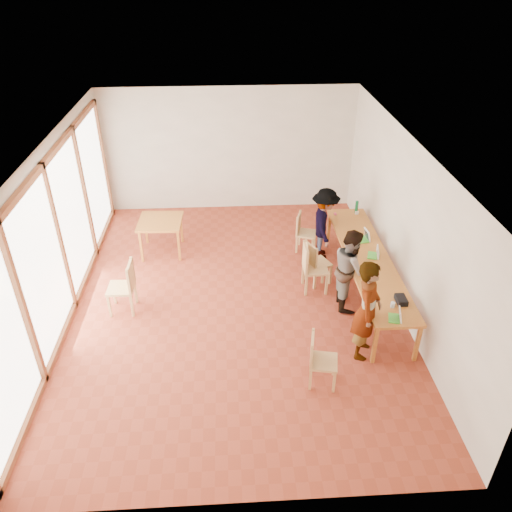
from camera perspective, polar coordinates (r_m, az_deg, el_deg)
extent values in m
plane|color=#963924|center=(9.40, -2.46, -5.14)|extent=(8.00, 8.00, 0.00)
cube|color=beige|center=(12.23, -3.07, 12.00)|extent=(6.00, 0.10, 3.00)
cube|color=beige|center=(5.44, -1.80, -18.01)|extent=(6.00, 0.10, 3.00)
cube|color=beige|center=(9.10, 16.58, 3.31)|extent=(0.10, 8.00, 3.00)
cube|color=white|center=(9.06, -21.76, 2.13)|extent=(0.10, 8.00, 3.00)
cube|color=white|center=(7.95, -2.96, 12.50)|extent=(6.00, 8.00, 0.04)
cube|color=#C0732A|center=(9.49, 12.68, -0.27)|extent=(0.80, 4.00, 0.05)
cube|color=#C0732A|center=(8.14, 13.41, -9.89)|extent=(0.06, 0.06, 0.70)
cube|color=#C0732A|center=(11.22, 8.35, 3.33)|extent=(0.06, 0.06, 0.70)
cube|color=#C0732A|center=(8.35, 17.96, -9.49)|extent=(0.06, 0.06, 0.70)
cube|color=#C0732A|center=(11.37, 11.72, 3.39)|extent=(0.06, 0.06, 0.70)
cube|color=#C0732A|center=(10.71, -10.90, 3.88)|extent=(0.90, 0.90, 0.05)
cube|color=#C0732A|center=(10.61, -13.00, 1.01)|extent=(0.05, 0.05, 0.70)
cube|color=#C0732A|center=(11.28, -12.48, 3.05)|extent=(0.05, 0.05, 0.70)
cube|color=#C0732A|center=(10.51, -8.81, 1.16)|extent=(0.05, 0.05, 0.70)
cube|color=#C0732A|center=(11.18, -8.53, 3.20)|extent=(0.05, 0.05, 0.70)
cube|color=tan|center=(7.63, 7.72, -11.87)|extent=(0.48, 0.48, 0.04)
cube|color=tan|center=(7.46, 6.42, -10.48)|extent=(0.12, 0.41, 0.43)
cube|color=tan|center=(9.74, 7.11, -0.82)|extent=(0.56, 0.56, 0.04)
cube|color=tan|center=(9.52, 6.25, 0.11)|extent=(0.21, 0.40, 0.44)
cube|color=tan|center=(9.50, 6.80, -1.47)|extent=(0.46, 0.46, 0.04)
cube|color=tan|center=(9.33, 5.66, -0.19)|extent=(0.05, 0.45, 0.48)
cube|color=tan|center=(10.78, 5.77, 2.58)|extent=(0.50, 0.50, 0.04)
cube|color=tan|center=(10.69, 4.88, 3.77)|extent=(0.16, 0.39, 0.42)
cube|color=tan|center=(9.22, -15.19, -3.57)|extent=(0.47, 0.47, 0.04)
cube|color=tan|center=(9.03, -14.13, -2.19)|extent=(0.05, 0.46, 0.48)
imported|color=gray|center=(7.96, 12.58, -6.04)|extent=(0.61, 0.74, 1.73)
imported|color=gray|center=(9.04, 10.74, -1.45)|extent=(0.61, 0.77, 1.54)
imported|color=gray|center=(10.44, 7.81, 3.69)|extent=(0.67, 1.04, 1.54)
cube|color=green|center=(8.06, 15.49, -6.88)|extent=(0.22, 0.27, 0.02)
cube|color=white|center=(8.02, 16.17, -6.45)|extent=(0.12, 0.23, 0.20)
cube|color=green|center=(9.52, 13.17, 0.06)|extent=(0.25, 0.29, 0.03)
cube|color=white|center=(9.48, 13.77, 0.45)|extent=(0.14, 0.24, 0.21)
cube|color=green|center=(10.00, 12.04, 1.87)|extent=(0.22, 0.29, 0.03)
cube|color=white|center=(9.99, 12.60, 2.40)|extent=(0.11, 0.25, 0.22)
imported|color=yellow|center=(8.69, 12.83, -2.96)|extent=(0.15, 0.15, 0.11)
cylinder|color=#116C34|center=(10.97, 11.43, 5.49)|extent=(0.07, 0.07, 0.28)
cylinder|color=silver|center=(8.28, 15.36, -5.40)|extent=(0.07, 0.07, 0.09)
cylinder|color=white|center=(10.98, 11.45, 4.88)|extent=(0.08, 0.08, 0.06)
cube|color=#EC3763|center=(10.90, 9.05, 4.78)|extent=(0.05, 0.10, 0.01)
cube|color=black|center=(8.43, 16.25, -4.83)|extent=(0.16, 0.26, 0.09)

